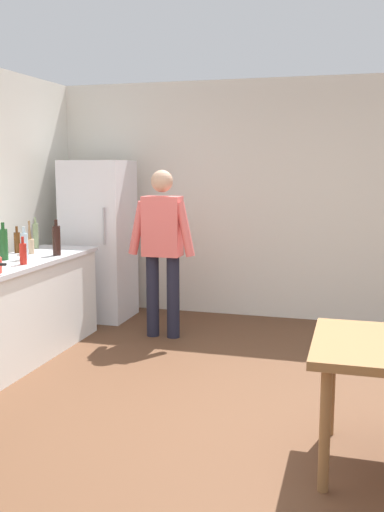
# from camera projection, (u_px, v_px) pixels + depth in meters

# --- Properties ---
(ground_plane) EXTENTS (14.00, 14.00, 0.00)m
(ground_plane) POSITION_uv_depth(u_px,v_px,m) (209.00, 422.00, 3.97)
(ground_plane) COLOR brown
(wall_back) EXTENTS (6.40, 0.12, 2.70)m
(wall_back) POSITION_uv_depth(u_px,v_px,m) (273.00, 200.00, 6.62)
(wall_back) COLOR silver
(wall_back) RESTS_ON ground_plane
(kitchen_counter) EXTENTS (0.64, 2.20, 0.90)m
(kitchen_counter) POSITION_uv_depth(u_px,v_px,m) (14.00, 311.00, 5.20)
(kitchen_counter) COLOR white
(kitchen_counter) RESTS_ON ground_plane
(refrigerator) EXTENTS (0.70, 0.67, 1.80)m
(refrigerator) POSITION_uv_depth(u_px,v_px,m) (99.00, 240.00, 6.63)
(refrigerator) COLOR white
(refrigerator) RESTS_ON ground_plane
(person) EXTENTS (0.70, 0.22, 1.70)m
(person) POSITION_uv_depth(u_px,v_px,m) (162.00, 242.00, 5.83)
(person) COLOR #1E1E2D
(person) RESTS_ON ground_plane
(utensil_jar) EXTENTS (0.11, 0.11, 0.32)m
(utensil_jar) POSITION_uv_depth(u_px,v_px,m) (28.00, 246.00, 5.59)
(utensil_jar) COLOR tan
(utensil_jar) RESTS_ON kitchen_counter
(bottle_sauce_red) EXTENTS (0.06, 0.06, 0.24)m
(bottle_sauce_red) POSITION_uv_depth(u_px,v_px,m) (23.00, 253.00, 4.97)
(bottle_sauce_red) COLOR #B22319
(bottle_sauce_red) RESTS_ON kitchen_counter
(bottle_wine_dark) EXTENTS (0.08, 0.08, 0.34)m
(bottle_wine_dark) POSITION_uv_depth(u_px,v_px,m) (56.00, 240.00, 5.48)
(bottle_wine_dark) COLOR black
(bottle_wine_dark) RESTS_ON kitchen_counter
(bottle_wine_green) EXTENTS (0.08, 0.08, 0.34)m
(bottle_wine_green) POSITION_uv_depth(u_px,v_px,m) (4.00, 244.00, 5.21)
(bottle_wine_green) COLOR #1E5123
(bottle_wine_green) RESTS_ON kitchen_counter
(bottle_vinegar_tall) EXTENTS (0.06, 0.06, 0.32)m
(bottle_vinegar_tall) POSITION_uv_depth(u_px,v_px,m) (36.00, 235.00, 5.94)
(bottle_vinegar_tall) COLOR gray
(bottle_vinegar_tall) RESTS_ON kitchen_counter
(bottle_beer_brown) EXTENTS (0.06, 0.06, 0.26)m
(bottle_beer_brown) POSITION_uv_depth(u_px,v_px,m) (17.00, 242.00, 5.65)
(bottle_beer_brown) COLOR #5B3314
(bottle_beer_brown) RESTS_ON kitchen_counter
(bottle_water_clear) EXTENTS (0.07, 0.07, 0.30)m
(bottle_water_clear) POSITION_uv_depth(u_px,v_px,m) (24.00, 246.00, 5.23)
(bottle_water_clear) COLOR silver
(bottle_water_clear) RESTS_ON kitchen_counter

